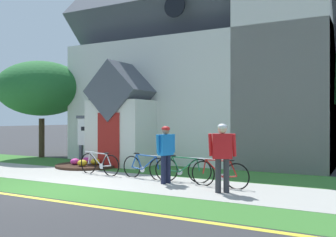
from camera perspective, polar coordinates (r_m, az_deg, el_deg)
ground at (r=13.61m, az=-5.15°, el=-7.94°), size 140.00×140.00×0.00m
sidewalk_slab at (r=11.72m, az=-7.59°, el=-9.20°), size 32.00×2.69×0.01m
grass_verge at (r=10.11m, az=-14.78°, el=-10.70°), size 32.00×1.55×0.01m
church_lawn at (r=13.87m, az=-1.28°, el=-7.77°), size 24.00×2.46×0.01m
curb_paint_stripe at (r=9.47m, az=-18.68°, el=-11.45°), size 28.00×0.16×0.01m
church_building at (r=18.61m, az=8.26°, el=9.29°), size 11.75×10.81×13.45m
church_sign at (r=15.35m, az=-10.83°, el=-2.10°), size 1.95×0.18×2.00m
flower_bed at (r=15.01m, az=-12.15°, el=-6.85°), size 2.39×2.39×0.34m
bicycle_green at (r=11.82m, az=-3.56°, el=-7.34°), size 1.75×0.24×0.82m
bicycle_blue at (r=11.25m, az=2.21°, el=-7.70°), size 1.72×0.34×0.81m
bicycle_red at (r=12.85m, az=-10.33°, el=-6.75°), size 1.74×0.20×0.78m
bicycle_silver at (r=10.45m, az=7.85°, el=-8.30°), size 1.71×0.15×0.80m
cyclist_in_orange_jersey at (r=10.87m, az=-0.34°, el=-4.80°), size 0.32×0.64×1.66m
cyclist_in_green_jersey at (r=9.61m, az=8.22°, el=-5.04°), size 0.65×0.40×1.75m
yard_deciduous_tree at (r=19.19m, az=-18.59°, el=4.29°), size 4.22×4.22×4.63m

